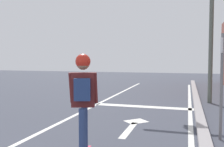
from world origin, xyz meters
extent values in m
cube|color=silver|center=(-0.48, 6.00, 0.00)|extent=(0.12, 20.00, 0.01)
cube|color=silver|center=(2.82, 6.00, 0.00)|extent=(0.12, 20.00, 0.01)
cube|color=silver|center=(1.24, 7.71, 0.00)|extent=(3.45, 0.40, 0.01)
cube|color=silver|center=(1.42, 4.74, 0.00)|extent=(0.16, 1.40, 0.01)
cube|color=silver|center=(1.42, 5.59, 0.00)|extent=(0.71, 0.71, 0.01)
cube|color=#9B9596|center=(3.07, 6.00, 0.07)|extent=(0.24, 24.00, 0.14)
cylinder|color=navy|center=(1.01, 3.04, 0.48)|extent=(0.11, 0.11, 0.81)
cylinder|color=navy|center=(1.13, 2.68, 0.48)|extent=(0.11, 0.11, 0.81)
cube|color=#5C1F1F|center=(1.07, 2.86, 1.17)|extent=(0.42, 0.29, 0.57)
cylinder|color=#5C1F1F|center=(0.87, 2.83, 1.20)|extent=(0.07, 0.14, 0.52)
cylinder|color=#5C1F1F|center=(1.25, 2.95, 1.20)|extent=(0.07, 0.13, 0.52)
sphere|color=#916D53|center=(1.07, 2.86, 1.62)|extent=(0.22, 0.22, 0.22)
sphere|color=red|center=(1.07, 2.86, 1.64)|extent=(0.25, 0.25, 0.25)
cube|color=navy|center=(1.11, 2.72, 1.19)|extent=(0.29, 0.21, 0.36)
cylinder|color=#5C6257|center=(3.55, 9.21, 2.58)|extent=(0.16, 0.16, 5.17)
cylinder|color=slate|center=(3.40, 4.61, 1.10)|extent=(0.06, 0.06, 2.21)
cube|color=white|center=(3.40, 4.61, 1.96)|extent=(0.12, 0.44, 0.30)
camera|label=1|loc=(2.73, -0.93, 1.68)|focal=39.82mm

